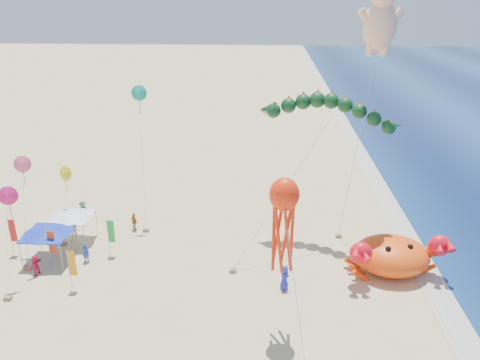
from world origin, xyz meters
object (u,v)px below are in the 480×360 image
dragon_kite (327,115)px  octopus_kite (283,218)px  canopy_white (72,215)px  cherub_kite (381,17)px  canopy_blue (48,231)px  crab_inflatable (392,255)px

dragon_kite → octopus_kite: bearing=-106.7°
octopus_kite → canopy_white: bearing=150.1°
cherub_kite → canopy_blue: size_ratio=5.52×
cherub_kite → canopy_white: (-23.66, -1.70, -15.36)m
crab_inflatable → dragon_kite: (-4.75, 5.32, 9.14)m
octopus_kite → canopy_white: (-16.89, 9.73, -5.10)m
cherub_kite → octopus_kite: bearing=-120.6°
canopy_blue → canopy_white: (0.74, 2.85, -0.00)m
octopus_kite → canopy_blue: bearing=158.7°
canopy_blue → canopy_white: size_ratio=1.07×
cherub_kite → canopy_blue: 29.19m
cherub_kite → canopy_blue: (-24.40, -4.54, -15.36)m
cherub_kite → canopy_blue: cherub_kite is taller
canopy_blue → crab_inflatable: bearing=-0.6°
cherub_kite → canopy_white: cherub_kite is taller
crab_inflatable → cherub_kite: 17.11m
crab_inflatable → canopy_white: size_ratio=2.21×
cherub_kite → canopy_white: 28.26m
dragon_kite → canopy_blue: bearing=-166.6°
cherub_kite → canopy_blue: bearing=-169.4°
crab_inflatable → cherub_kite: size_ratio=0.37×
octopus_kite → dragon_kite: bearing=73.3°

